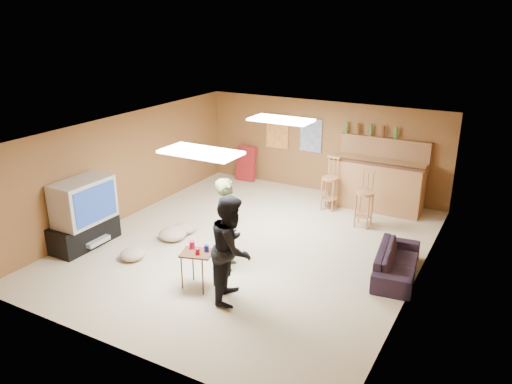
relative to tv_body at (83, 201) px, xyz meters
The scene contains 32 objects.
ground 3.18m from the tv_body, 29.51° to the left, with size 7.00×7.00×0.00m, color #BBAE8E.
ceiling 3.31m from the tv_body, 29.51° to the left, with size 6.00×7.00×0.02m, color silver.
wall_back 5.66m from the tv_body, 62.08° to the left, with size 6.00×0.02×2.20m, color brown.
wall_front 3.33m from the tv_body, 37.04° to the right, with size 6.00×0.02×2.20m, color brown.
wall_left 1.55m from the tv_body, 103.13° to the left, with size 0.02×7.00×2.20m, color brown.
wall_right 5.85m from the tv_body, 14.87° to the left, with size 0.02×7.00×2.20m, color brown.
tv_stand 0.65m from the tv_body, behind, with size 0.55×1.30×0.50m, color black.
dvd_box 0.76m from the tv_body, ahead, with size 0.35×0.50×0.08m, color #B2B2B7.
tv_body is the anchor object (origin of this frame).
tv_screen 0.31m from the tv_body, ahead, with size 0.02×0.95×0.65m, color navy.
bar_counter 6.09m from the tv_body, 47.00° to the left, with size 2.00×0.60×1.10m, color #946036.
bar_lip 5.91m from the tv_body, 45.34° to the left, with size 2.10×0.12×0.05m, color #3F2114.
bar_shelf 6.45m from the tv_body, 49.74° to the left, with size 2.00×0.18×0.05m, color #946036.
bar_backing 6.44m from the tv_body, 49.85° to the left, with size 2.00×0.14×0.60m, color #946036.
poster_left 5.19m from the tv_body, 73.70° to the left, with size 0.60×0.03×0.85m, color #BF3F26.
poster_right 5.51m from the tv_body, 64.65° to the left, with size 0.55×0.03×0.80m, color #334C99.
folding_chair_stack 4.86m from the tv_body, 82.29° to the left, with size 0.50×0.14×0.90m, color maroon.
ceiling_panel_front 2.94m from the tv_body, ahead, with size 1.20×0.60×0.04m, color white.
ceiling_panel_back 3.99m from the tv_body, 45.54° to the left, with size 1.20×0.60×0.04m, color white.
person_olive 2.79m from the tv_body, 12.04° to the left, with size 0.59×0.38×1.61m, color #4C5431.
person_black 3.30m from the tv_body, ahead, with size 0.81×0.63×1.66m, color black.
sofa 5.63m from the tv_body, 17.63° to the left, with size 1.60×0.62×0.47m, color black.
tray_table 2.74m from the tv_body, ahead, with size 0.48×0.38×0.62m, color #3F2114.
cup_red_near 2.54m from the tv_body, ahead, with size 0.09×0.09×0.12m, color #B40C31.
cup_red_far 2.75m from the tv_body, ahead, with size 0.07×0.07×0.10m, color #B40C31.
cup_blue 2.80m from the tv_body, ahead, with size 0.08×0.08×0.11m, color navy.
bar_stool_left 5.11m from the tv_body, 50.16° to the left, with size 0.42×0.42×1.33m, color #946036, non-canonical shape.
bar_stool_right 5.41m from the tv_body, 38.60° to the left, with size 0.36×0.36×1.12m, color #946036, non-canonical shape.
cushion_near_tv 1.75m from the tv_body, 39.08° to the left, with size 0.53×0.53×0.24m, color tan.
cushion_mid 1.99m from the tv_body, 47.65° to the left, with size 0.46×0.46×0.21m, color tan.
cushion_far 1.36m from the tv_body, ahead, with size 0.44×0.44×0.20m, color tan.
bottle_row 6.24m from the tv_body, 52.02° to the left, with size 1.20×0.08×0.26m, color #3F7233, non-canonical shape.
Camera 1 is at (4.19, -7.38, 4.14)m, focal length 35.00 mm.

